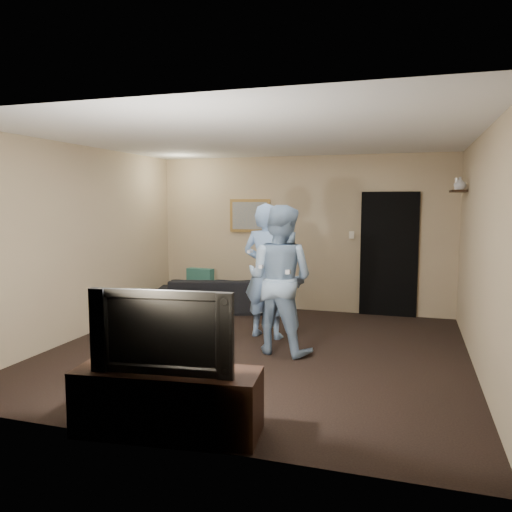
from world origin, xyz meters
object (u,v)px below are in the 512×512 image
(wii_player_right, at_px, (280,279))
(television, at_px, (166,329))
(tv_console, at_px, (167,402))
(wii_player_left, at_px, (266,271))
(sofa, at_px, (216,294))

(wii_player_right, bearing_deg, television, -97.51)
(tv_console, bearing_deg, wii_player_left, 84.09)
(sofa, height_order, wii_player_right, wii_player_right)
(tv_console, height_order, television, television)
(tv_console, xyz_separation_m, wii_player_left, (-0.03, 2.96, 0.66))
(television, distance_m, wii_player_left, 2.96)
(tv_console, bearing_deg, sofa, 100.43)
(sofa, bearing_deg, television, 91.09)
(sofa, bearing_deg, tv_console, 91.09)
(television, height_order, wii_player_right, wii_player_right)
(wii_player_left, xyz_separation_m, wii_player_right, (0.34, -0.61, -0.01))
(tv_console, distance_m, television, 0.60)
(tv_console, bearing_deg, wii_player_right, 75.93)
(sofa, xyz_separation_m, wii_player_left, (1.27, -1.30, 0.63))
(tv_console, relative_size, television, 1.30)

